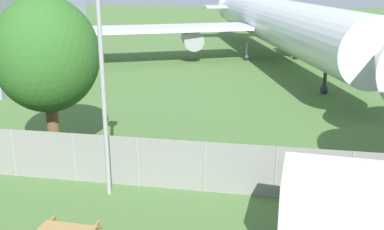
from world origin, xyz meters
The scene contains 5 objects.
perimeter_fence centered at (0.00, 10.73, 0.98)m, with size 56.07×0.07×1.97m.
airplane centered at (4.92, 38.00, 3.65)m, with size 35.47×43.56×11.81m.
portable_cabin centered at (7.54, 7.02, 1.35)m, with size 4.83×2.77×2.70m.
tree_left_of_cabin centered at (-4.49, 12.98, 4.49)m, with size 4.40×4.40×6.94m.
light_mast centered at (-0.87, 9.95, 4.65)m, with size 0.44×0.44×7.59m.
Camera 1 is at (4.80, -4.15, 7.60)m, focal length 42.00 mm.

